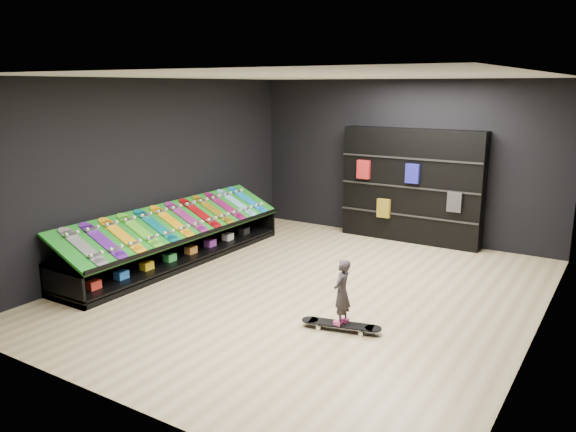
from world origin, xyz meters
The scene contains 23 objects.
floor centered at (0.00, 0.00, 0.00)m, with size 6.00×7.00×0.01m, color tan.
ceiling centered at (0.00, 0.00, 3.00)m, with size 6.00×7.00×0.01m, color white.
wall_back centered at (0.00, 3.50, 1.50)m, with size 6.00×0.02×3.00m, color black.
wall_front centered at (0.00, -3.50, 1.50)m, with size 6.00×0.02×3.00m, color black.
wall_left centered at (-3.00, 0.00, 1.50)m, with size 0.02×7.00×3.00m, color black.
wall_right centered at (3.00, 0.00, 1.50)m, with size 0.02×7.00×3.00m, color black.
display_rack centered at (-2.55, 0.00, 0.25)m, with size 0.90×4.50×0.50m, color black, non-canonical shape.
turf_ramp centered at (-2.50, 0.00, 0.71)m, with size 1.00×4.50×0.04m, color #0F6312.
back_shelving centered at (0.25, 3.32, 1.06)m, with size 2.65×0.31×2.12m, color black.
floor_skateboard centered at (1.00, -0.97, 0.04)m, with size 0.98×0.22×0.09m, color black, non-canonical shape.
child centered at (1.00, -0.97, 0.33)m, with size 0.18×0.13×0.48m, color black.
display_board_0 centered at (-2.49, -1.90, 0.74)m, with size 0.98×0.22×0.09m, color black, non-canonical shape.
display_board_1 centered at (-2.49, -1.55, 0.74)m, with size 0.98×0.22×0.09m, color purple, non-canonical shape.
display_board_2 centered at (-2.49, -1.21, 0.74)m, with size 0.98×0.22×0.09m, color orange, non-canonical shape.
display_board_3 centered at (-2.49, -0.86, 0.74)m, with size 0.98×0.22×0.09m, color green, non-canonical shape.
display_board_4 centered at (-2.49, -0.52, 0.74)m, with size 0.98×0.22×0.09m, color #0C8C99, non-canonical shape.
display_board_5 centered at (-2.49, -0.17, 0.74)m, with size 0.98×0.22×0.09m, color yellow, non-canonical shape.
display_board_6 centered at (-2.49, 0.17, 0.74)m, with size 0.98×0.22×0.09m, color #2626BF, non-canonical shape.
display_board_7 centered at (-2.49, 0.52, 0.74)m, with size 0.98×0.22×0.09m, color red, non-canonical shape.
display_board_8 centered at (-2.49, 0.86, 0.74)m, with size 0.98×0.22×0.09m, color yellow, non-canonical shape.
display_board_9 centered at (-2.49, 1.21, 0.74)m, with size 0.98×0.22×0.09m, color #E5198C, non-canonical shape.
display_board_10 centered at (-2.49, 1.55, 0.74)m, with size 0.98×0.22×0.09m, color #0CB2E5, non-canonical shape.
display_board_11 centered at (-2.49, 1.90, 0.74)m, with size 0.98×0.22×0.09m, color blue, non-canonical shape.
Camera 1 is at (3.80, -6.63, 2.88)m, focal length 35.00 mm.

